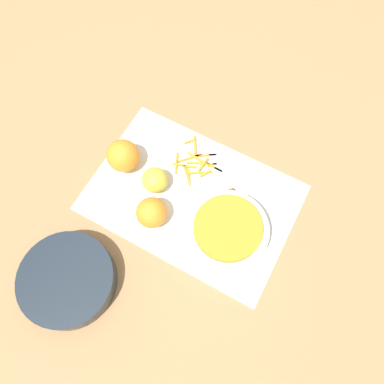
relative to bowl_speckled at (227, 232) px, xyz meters
name	(u,v)px	position (x,y,z in m)	size (l,w,h in m)	color
ground_plane	(192,198)	(0.11, -0.05, -0.04)	(4.00, 4.00, 0.00)	#9E754C
cutting_board	(192,197)	(0.11, -0.05, -0.04)	(0.48, 0.33, 0.01)	silver
bowl_speckled	(227,232)	(0.00, 0.00, 0.00)	(0.18, 0.18, 0.08)	silver
bowl_dark	(68,280)	(0.25, 0.25, -0.02)	(0.20, 0.20, 0.05)	#1E2833
knife	(232,197)	(0.03, -0.09, -0.03)	(0.19, 0.18, 0.02)	brown
orange_left	(123,156)	(0.30, -0.05, 0.00)	(0.08, 0.08, 0.08)	orange
orange_right	(151,213)	(0.17, 0.04, 0.00)	(0.07, 0.07, 0.07)	orange
lemon	(155,180)	(0.20, -0.03, -0.01)	(0.06, 0.06, 0.06)	gold
peel_pile	(195,162)	(0.15, -0.13, -0.03)	(0.12, 0.13, 0.01)	orange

